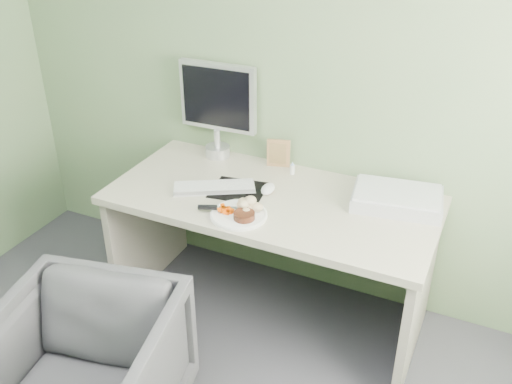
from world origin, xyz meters
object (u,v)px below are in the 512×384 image
at_px(plate, 239,215).
at_px(monitor, 218,105).
at_px(desk, 271,228).
at_px(desk_chair, 86,376).
at_px(scanner, 397,199).

distance_m(plate, monitor, 0.73).
distance_m(desk, plate, 0.30).
bearing_deg(plate, desk_chair, -111.18).
xyz_separation_m(desk, desk_chair, (-0.37, -1.02, -0.22)).
distance_m(scanner, monitor, 1.07).
distance_m(plate, desk_chair, 0.94).
xyz_separation_m(monitor, desk_chair, (0.09, -1.33, -0.70)).
relative_size(scanner, monitor, 0.79).
bearing_deg(monitor, desk, -36.22).
distance_m(plate, scanner, 0.75).
relative_size(desk, plate, 6.06).
relative_size(plate, desk_chair, 0.37).
distance_m(monitor, desk_chair, 1.50).
bearing_deg(scanner, desk_chair, -136.87).
bearing_deg(plate, monitor, 125.80).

